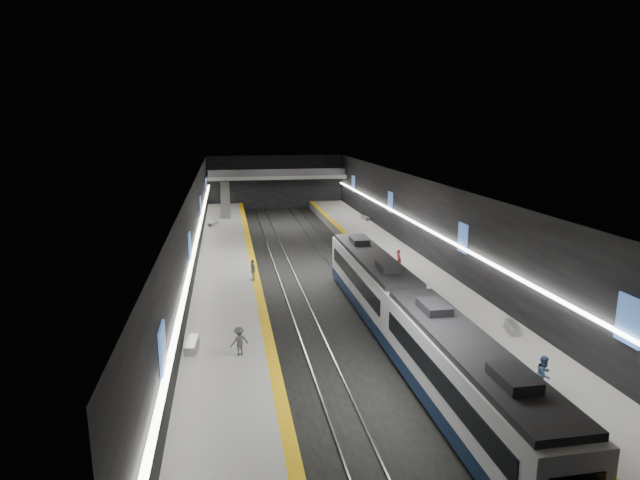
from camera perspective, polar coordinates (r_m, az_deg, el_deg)
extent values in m
plane|color=black|center=(46.90, -0.62, -3.52)|extent=(70.00, 70.00, 0.00)
cube|color=beige|center=(45.32, -0.64, 6.23)|extent=(20.00, 70.00, 0.04)
cube|color=black|center=(45.43, -13.17, 0.80)|extent=(0.04, 70.00, 8.00)
cube|color=black|center=(48.56, 11.10, 1.65)|extent=(0.04, 70.00, 8.00)
cube|color=black|center=(80.29, -4.74, 6.15)|extent=(20.00, 0.04, 8.00)
cube|color=slate|center=(46.19, -9.85, -3.33)|extent=(5.00, 70.00, 1.00)
cube|color=#A1A19C|center=(46.05, -9.88, -2.72)|extent=(5.00, 70.00, 0.02)
cube|color=yellow|center=(46.09, -7.14, -2.60)|extent=(0.60, 70.00, 0.02)
cube|color=slate|center=(48.51, 8.16, -2.49)|extent=(5.00, 70.00, 1.00)
cube|color=#A1A19C|center=(48.38, 8.18, -1.91)|extent=(5.00, 70.00, 0.02)
cube|color=yellow|center=(47.75, 5.67, -2.02)|extent=(0.60, 70.00, 0.02)
cube|color=gray|center=(46.49, -4.54, -3.64)|extent=(0.08, 70.00, 0.12)
cube|color=gray|center=(46.64, -2.78, -3.56)|extent=(0.08, 70.00, 0.12)
cube|color=gray|center=(47.20, 1.52, -3.35)|extent=(0.08, 70.00, 0.12)
cube|color=gray|center=(47.50, 3.22, -3.26)|extent=(0.08, 70.00, 0.12)
cube|color=#10213D|center=(25.28, 14.99, -17.05)|extent=(2.65, 15.00, 0.80)
cube|color=silver|center=(24.52, 15.22, -13.69)|extent=(2.65, 15.00, 2.50)
cube|color=black|center=(23.94, 15.41, -10.68)|extent=(2.44, 14.25, 0.30)
cube|color=black|center=(24.49, 15.22, -13.58)|extent=(2.69, 13.20, 1.00)
cube|color=#10213D|center=(38.16, 5.51, -6.26)|extent=(2.65, 15.00, 0.80)
cube|color=silver|center=(37.66, 5.56, -3.88)|extent=(2.65, 15.00, 2.50)
cube|color=black|center=(37.28, 5.61, -1.82)|extent=(2.44, 14.25, 0.30)
cube|color=black|center=(37.64, 5.57, -3.81)|extent=(2.69, 13.20, 1.00)
cube|color=black|center=(30.87, 9.32, -7.87)|extent=(1.85, 0.05, 1.20)
cube|color=#3A63B0|center=(21.41, -16.41, -11.57)|extent=(0.10, 1.50, 2.20)
cube|color=#3A63B0|center=(37.53, -13.70, -0.93)|extent=(0.10, 1.50, 2.20)
cube|color=#3A63B0|center=(55.17, -12.60, 3.42)|extent=(0.10, 1.50, 2.20)
cube|color=#3A63B0|center=(71.99, -12.06, 5.56)|extent=(0.10, 1.50, 2.20)
cube|color=#3A63B0|center=(27.38, 30.09, -7.42)|extent=(0.10, 1.50, 2.20)
cube|color=#3A63B0|center=(41.22, 14.98, 0.21)|extent=(0.10, 1.50, 2.20)
cube|color=#3A63B0|center=(57.75, 7.51, 4.03)|extent=(0.10, 1.50, 2.20)
cube|color=#3A63B0|center=(73.99, 3.56, 6.01)|extent=(0.10, 1.50, 2.20)
cube|color=white|center=(45.46, -12.91, 0.56)|extent=(0.25, 68.60, 0.12)
cube|color=white|center=(48.52, 10.87, 1.42)|extent=(0.25, 68.60, 0.12)
cube|color=gray|center=(78.20, -4.61, 6.72)|extent=(20.00, 3.00, 0.50)
cube|color=#47474C|center=(76.69, -4.52, 7.17)|extent=(19.60, 0.08, 1.00)
cube|color=#99999E|center=(71.17, -10.07, 4.27)|extent=(1.20, 7.50, 3.92)
cube|color=#99999E|center=(30.20, -13.55, -10.82)|extent=(0.70, 2.02, 0.49)
cube|color=#99999E|center=(63.74, -11.31, 1.70)|extent=(1.18, 1.79, 0.43)
cube|color=#99999E|center=(33.66, 19.81, -8.77)|extent=(0.94, 1.88, 0.44)
cube|color=#99999E|center=(66.31, 4.86, 2.34)|extent=(0.70, 1.84, 0.44)
imported|color=#A9413F|center=(44.06, 8.39, -2.18)|extent=(0.50, 0.70, 1.80)
imported|color=#466899|center=(26.85, 22.77, -13.09)|extent=(1.08, 1.02, 1.76)
imported|color=beige|center=(41.41, -7.18, -3.20)|extent=(0.65, 1.05, 1.66)
imported|color=#45444D|center=(28.77, -8.62, -10.65)|extent=(1.16, 0.94, 1.56)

